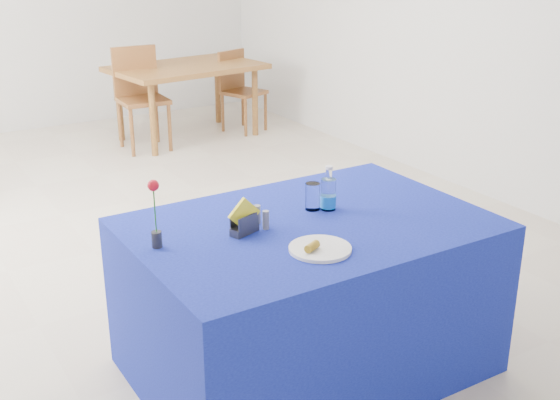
% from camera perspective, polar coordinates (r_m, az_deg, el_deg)
% --- Properties ---
extents(floor, '(7.00, 7.00, 0.00)m').
position_cam_1_polar(floor, '(5.02, -8.84, -2.78)').
color(floor, beige).
rests_on(floor, ground).
extents(plate, '(0.26, 0.26, 0.01)m').
position_cam_1_polar(plate, '(2.90, 3.28, -3.97)').
color(plate, white).
rests_on(plate, blue_table).
extents(drinking_glass, '(0.07, 0.07, 0.13)m').
position_cam_1_polar(drinking_glass, '(3.30, 2.67, 0.29)').
color(drinking_glass, white).
rests_on(drinking_glass, blue_table).
extents(salt_shaker, '(0.03, 0.03, 0.08)m').
position_cam_1_polar(salt_shaker, '(3.15, -1.87, -1.17)').
color(salt_shaker, slate).
rests_on(salt_shaker, blue_table).
extents(pepper_shaker, '(0.03, 0.03, 0.08)m').
position_cam_1_polar(pepper_shaker, '(3.09, -1.16, -1.64)').
color(pepper_shaker, slate).
rests_on(pepper_shaker, blue_table).
extents(blue_table, '(1.60, 1.10, 0.76)m').
position_cam_1_polar(blue_table, '(3.34, 2.29, -7.83)').
color(blue_table, navy).
rests_on(blue_table, floor).
extents(water_bottle, '(0.07, 0.07, 0.21)m').
position_cam_1_polar(water_bottle, '(3.31, 3.95, 0.40)').
color(water_bottle, silver).
rests_on(water_bottle, blue_table).
extents(napkin_holder, '(0.15, 0.09, 0.17)m').
position_cam_1_polar(napkin_holder, '(3.04, -2.92, -1.87)').
color(napkin_holder, '#39393E').
rests_on(napkin_holder, blue_table).
extents(rose_vase, '(0.05, 0.05, 0.30)m').
position_cam_1_polar(rose_vase, '(2.92, -10.11, -1.25)').
color(rose_vase, '#25252A').
rests_on(rose_vase, blue_table).
extents(oak_table, '(1.57, 1.11, 0.76)m').
position_cam_1_polar(oak_table, '(7.29, -7.60, 10.21)').
color(oak_table, '#97642C').
rests_on(oak_table, floor).
extents(chair_bg_left, '(0.46, 0.46, 0.98)m').
position_cam_1_polar(chair_bg_left, '(7.05, -11.35, 8.72)').
color(chair_bg_left, brown).
rests_on(chair_bg_left, floor).
extents(chair_bg_right, '(0.49, 0.49, 0.85)m').
position_cam_1_polar(chair_bg_right, '(7.59, -3.41, 9.32)').
color(chair_bg_right, brown).
rests_on(chair_bg_right, floor).
extents(banana_pieces, '(0.08, 0.06, 0.03)m').
position_cam_1_polar(banana_pieces, '(2.86, 2.64, -3.79)').
color(banana_pieces, gold).
rests_on(banana_pieces, plate).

